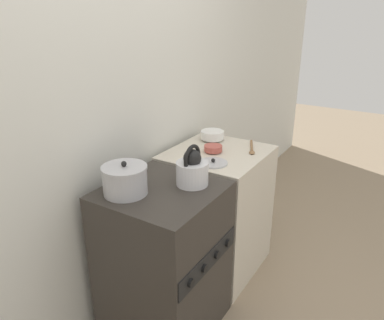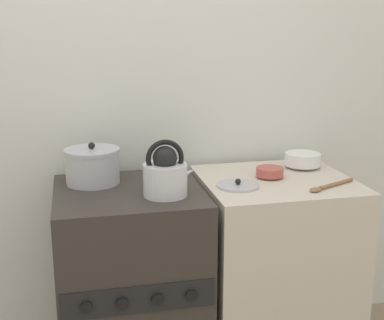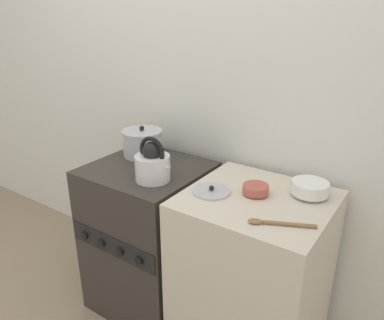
{
  "view_description": "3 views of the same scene",
  "coord_description": "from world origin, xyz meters",
  "px_view_note": "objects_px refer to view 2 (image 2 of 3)",
  "views": [
    {
      "loc": [
        -1.4,
        -0.77,
        1.75
      ],
      "look_at": [
        0.26,
        0.27,
        0.96
      ],
      "focal_mm": 35.0,
      "sensor_mm": 36.0,
      "label": 1
    },
    {
      "loc": [
        -0.2,
        -1.78,
        1.54
      ],
      "look_at": [
        0.26,
        0.29,
        0.99
      ],
      "focal_mm": 50.0,
      "sensor_mm": 36.0,
      "label": 2
    },
    {
      "loc": [
        1.24,
        -1.09,
        1.66
      ],
      "look_at": [
        0.28,
        0.31,
        0.98
      ],
      "focal_mm": 35.0,
      "sensor_mm": 36.0,
      "label": 3
    }
  ],
  "objects_px": {
    "cooking_pot": "(93,166)",
    "loose_pot_lid": "(238,185)",
    "small_ceramic_bowl": "(270,172)",
    "stove": "(131,289)",
    "kettle": "(166,174)",
    "enamel_bowl": "(303,159)"
  },
  "relations": [
    {
      "from": "stove",
      "to": "small_ceramic_bowl",
      "type": "xyz_separation_m",
      "value": [
        0.62,
        0.04,
        0.47
      ]
    },
    {
      "from": "enamel_bowl",
      "to": "loose_pot_lid",
      "type": "height_order",
      "value": "enamel_bowl"
    },
    {
      "from": "cooking_pot",
      "to": "small_ceramic_bowl",
      "type": "xyz_separation_m",
      "value": [
        0.75,
        -0.09,
        -0.05
      ]
    },
    {
      "from": "stove",
      "to": "kettle",
      "type": "height_order",
      "value": "kettle"
    },
    {
      "from": "stove",
      "to": "enamel_bowl",
      "type": "distance_m",
      "value": 0.97
    },
    {
      "from": "kettle",
      "to": "cooking_pot",
      "type": "distance_m",
      "value": 0.36
    },
    {
      "from": "stove",
      "to": "small_ceramic_bowl",
      "type": "distance_m",
      "value": 0.78
    },
    {
      "from": "kettle",
      "to": "enamel_bowl",
      "type": "relative_size",
      "value": 1.37
    },
    {
      "from": "cooking_pot",
      "to": "loose_pot_lid",
      "type": "height_order",
      "value": "cooking_pot"
    },
    {
      "from": "stove",
      "to": "kettle",
      "type": "distance_m",
      "value": 0.55
    },
    {
      "from": "kettle",
      "to": "cooking_pot",
      "type": "bearing_deg",
      "value": 139.51
    },
    {
      "from": "small_ceramic_bowl",
      "to": "loose_pot_lid",
      "type": "xyz_separation_m",
      "value": [
        -0.18,
        -0.1,
        -0.02
      ]
    },
    {
      "from": "cooking_pot",
      "to": "loose_pot_lid",
      "type": "distance_m",
      "value": 0.61
    },
    {
      "from": "kettle",
      "to": "small_ceramic_bowl",
      "type": "xyz_separation_m",
      "value": [
        0.48,
        0.14,
        -0.06
      ]
    },
    {
      "from": "stove",
      "to": "cooking_pot",
      "type": "xyz_separation_m",
      "value": [
        -0.13,
        0.13,
        0.52
      ]
    },
    {
      "from": "enamel_bowl",
      "to": "small_ceramic_bowl",
      "type": "xyz_separation_m",
      "value": [
        -0.21,
        -0.12,
        -0.01
      ]
    },
    {
      "from": "stove",
      "to": "small_ceramic_bowl",
      "type": "height_order",
      "value": "small_ceramic_bowl"
    },
    {
      "from": "stove",
      "to": "loose_pot_lid",
      "type": "height_order",
      "value": "loose_pot_lid"
    },
    {
      "from": "cooking_pot",
      "to": "loose_pot_lid",
      "type": "bearing_deg",
      "value": -17.79
    },
    {
      "from": "stove",
      "to": "loose_pot_lid",
      "type": "xyz_separation_m",
      "value": [
        0.44,
        -0.06,
        0.45
      ]
    },
    {
      "from": "loose_pot_lid",
      "to": "kettle",
      "type": "bearing_deg",
      "value": -171.79
    },
    {
      "from": "enamel_bowl",
      "to": "small_ceramic_bowl",
      "type": "height_order",
      "value": "enamel_bowl"
    }
  ]
}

